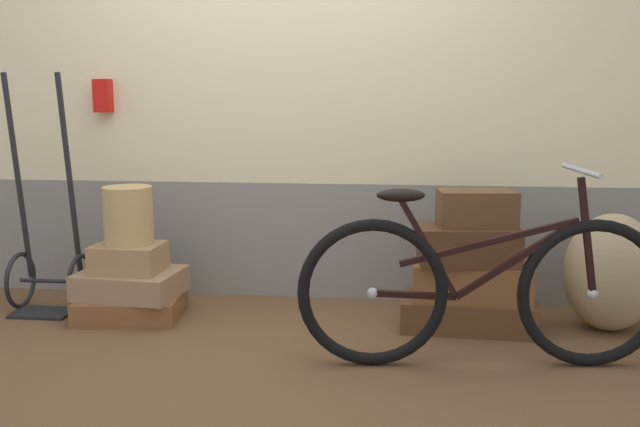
# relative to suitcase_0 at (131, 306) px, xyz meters

# --- Properties ---
(ground) EXTENTS (9.61, 5.20, 0.06)m
(ground) POSITION_rel_suitcase_0_xyz_m (0.83, -0.25, -0.09)
(ground) COLOR brown
(station_building) EXTENTS (7.61, 0.74, 2.36)m
(station_building) POSITION_rel_suitcase_0_xyz_m (0.84, 0.59, 1.12)
(station_building) COLOR gray
(station_building) RESTS_ON ground
(suitcase_0) EXTENTS (0.60, 0.50, 0.13)m
(suitcase_0) POSITION_rel_suitcase_0_xyz_m (0.00, 0.00, 0.00)
(suitcase_0) COLOR brown
(suitcase_0) RESTS_ON ground
(suitcase_1) EXTENTS (0.58, 0.46, 0.14)m
(suitcase_1) POSITION_rel_suitcase_0_xyz_m (0.00, -0.01, 0.14)
(suitcase_1) COLOR #937051
(suitcase_1) RESTS_ON suitcase_0
(suitcase_2) EXTENTS (0.38, 0.31, 0.16)m
(suitcase_2) POSITION_rel_suitcase_0_xyz_m (0.00, -0.01, 0.28)
(suitcase_2) COLOR #9E754C
(suitcase_2) RESTS_ON suitcase_1
(suitcase_3) EXTENTS (0.73, 0.40, 0.17)m
(suitcase_3) POSITION_rel_suitcase_0_xyz_m (1.88, 0.01, 0.02)
(suitcase_3) COLOR brown
(suitcase_3) RESTS_ON ground
(suitcase_4) EXTENTS (0.63, 0.35, 0.20)m
(suitcase_4) POSITION_rel_suitcase_0_xyz_m (1.90, 0.01, 0.20)
(suitcase_4) COLOR brown
(suitcase_4) RESTS_ON suitcase_3
(suitcase_5) EXTENTS (0.54, 0.32, 0.20)m
(suitcase_5) POSITION_rel_suitcase_0_xyz_m (1.87, -0.02, 0.40)
(suitcase_5) COLOR #4C2D19
(suitcase_5) RESTS_ON suitcase_4
(suitcase_6) EXTENTS (0.42, 0.26, 0.19)m
(suitcase_6) POSITION_rel_suitcase_0_xyz_m (1.91, 0.01, 0.60)
(suitcase_6) COLOR brown
(suitcase_6) RESTS_ON suitcase_5
(wicker_basket) EXTENTS (0.27, 0.27, 0.32)m
(wicker_basket) POSITION_rel_suitcase_0_xyz_m (0.00, 0.00, 0.52)
(wicker_basket) COLOR tan
(wicker_basket) RESTS_ON suitcase_2
(luggage_trolley) EXTENTS (0.40, 0.39, 1.37)m
(luggage_trolley) POSITION_rel_suitcase_0_xyz_m (-0.53, 0.09, 0.24)
(luggage_trolley) COLOR black
(luggage_trolley) RESTS_ON ground
(burlap_sack) EXTENTS (0.49, 0.42, 0.63)m
(burlap_sack) POSITION_rel_suitcase_0_xyz_m (2.63, 0.06, 0.25)
(burlap_sack) COLOR tan
(burlap_sack) RESTS_ON ground
(bicycle) EXTENTS (1.71, 0.46, 0.93)m
(bicycle) POSITION_rel_suitcase_0_xyz_m (1.88, -0.53, 0.30)
(bicycle) COLOR black
(bicycle) RESTS_ON ground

